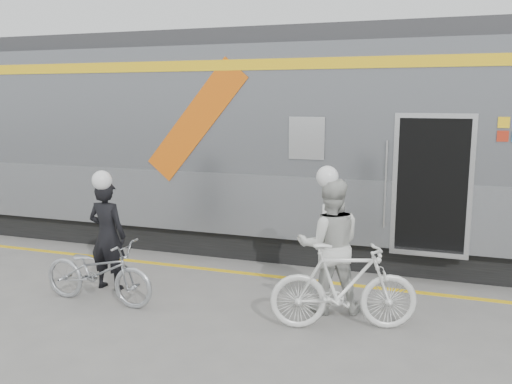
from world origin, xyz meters
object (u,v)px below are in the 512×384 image
at_px(bicycle_left, 98,271).
at_px(bicycle_right, 344,287).
at_px(man, 107,235).
at_px(woman, 330,245).

relative_size(bicycle_left, bicycle_right, 0.95).
height_order(bicycle_left, bicycle_right, bicycle_right).
bearing_deg(man, bicycle_left, 111.68).
bearing_deg(woman, bicycle_left, -4.05).
height_order(woman, bicycle_right, woman).
distance_m(bicycle_left, bicycle_right, 3.48).
height_order(man, bicycle_right, man).
distance_m(bicycle_left, woman, 3.30).
height_order(bicycle_left, woman, woman).
relative_size(man, bicycle_left, 0.95).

